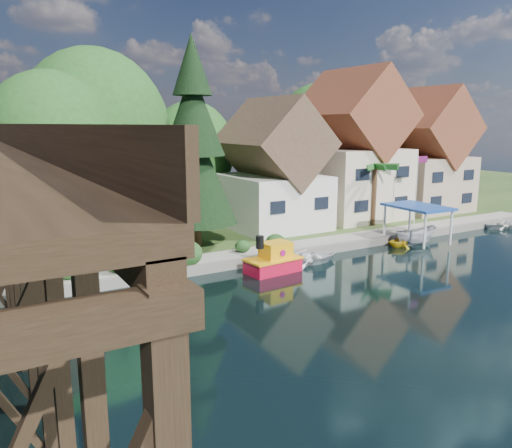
# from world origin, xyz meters

# --- Properties ---
(ground) EXTENTS (140.00, 140.00, 0.00)m
(ground) POSITION_xyz_m (0.00, 0.00, 0.00)
(ground) COLOR black
(ground) RESTS_ON ground
(bank) EXTENTS (140.00, 52.00, 0.50)m
(bank) POSITION_xyz_m (0.00, 34.00, 0.25)
(bank) COLOR #2F481D
(bank) RESTS_ON ground
(seawall) EXTENTS (60.00, 0.40, 0.62)m
(seawall) POSITION_xyz_m (4.00, 8.00, 0.31)
(seawall) COLOR slate
(seawall) RESTS_ON ground
(promenade) EXTENTS (50.00, 2.60, 0.06)m
(promenade) POSITION_xyz_m (6.00, 9.30, 0.53)
(promenade) COLOR gray
(promenade) RESTS_ON bank
(house_left) EXTENTS (7.64, 8.64, 11.02)m
(house_left) POSITION_xyz_m (7.00, 16.00, 5.14)
(house_left) COLOR silver
(house_left) RESTS_ON bank
(house_center) EXTENTS (8.65, 9.18, 13.89)m
(house_center) POSITION_xyz_m (16.00, 16.50, 6.42)
(house_center) COLOR beige
(house_center) RESTS_ON bank
(house_right) EXTENTS (8.15, 8.64, 12.45)m
(house_right) POSITION_xyz_m (25.00, 16.00, 5.78)
(house_right) COLOR tan
(house_right) RESTS_ON bank
(shed) EXTENTS (5.09, 5.40, 7.85)m
(shed) POSITION_xyz_m (-11.00, 14.50, 3.83)
(shed) COLOR silver
(shed) RESTS_ON bank
(bg_trees) EXTENTS (49.90, 13.30, 10.57)m
(bg_trees) POSITION_xyz_m (1.00, 21.25, 7.29)
(bg_trees) COLOR #382314
(bg_trees) RESTS_ON bank
(shrubs) EXTENTS (15.76, 2.47, 1.70)m
(shrubs) POSITION_xyz_m (-4.60, 9.26, 1.23)
(shrubs) COLOR #153C16
(shrubs) RESTS_ON bank
(conifer) EXTENTS (6.00, 6.00, 14.78)m
(conifer) POSITION_xyz_m (-1.60, 12.79, 7.62)
(conifer) COLOR #382314
(conifer) RESTS_ON bank
(palm_tree) EXTENTS (4.72, 4.72, 5.76)m
(palm_tree) POSITION_xyz_m (14.99, 12.25, 5.53)
(palm_tree) COLOR #382314
(palm_tree) RESTS_ON bank
(flagpole) EXTENTS (0.96, 0.25, 6.22)m
(flagpole) POSITION_xyz_m (17.12, 9.31, 4.32)
(flagpole) COLOR white
(flagpole) RESTS_ON bank
(tugboat) EXTENTS (3.70, 2.27, 2.56)m
(tugboat) POSITION_xyz_m (0.80, 6.08, 0.77)
(tugboat) COLOR red
(tugboat) RESTS_ON ground
(boat_white_a) EXTENTS (4.52, 3.48, 0.87)m
(boat_white_a) POSITION_xyz_m (4.12, 6.74, 0.43)
(boat_white_a) COLOR white
(boat_white_a) RESTS_ON ground
(boat_canopy) EXTENTS (3.96, 4.96, 3.11)m
(boat_canopy) POSITION_xyz_m (14.28, 6.62, 1.33)
(boat_canopy) COLOR silver
(boat_canopy) RESTS_ON ground
(boat_yellow) EXTENTS (2.45, 2.20, 1.16)m
(boat_yellow) POSITION_xyz_m (12.71, 6.78, 0.58)
(boat_yellow) COLOR yellow
(boat_yellow) RESTS_ON ground
(boat_white_b) EXTENTS (4.87, 4.25, 0.84)m
(boat_white_b) POSITION_xyz_m (26.34, 7.10, 0.42)
(boat_white_b) COLOR silver
(boat_white_b) RESTS_ON ground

